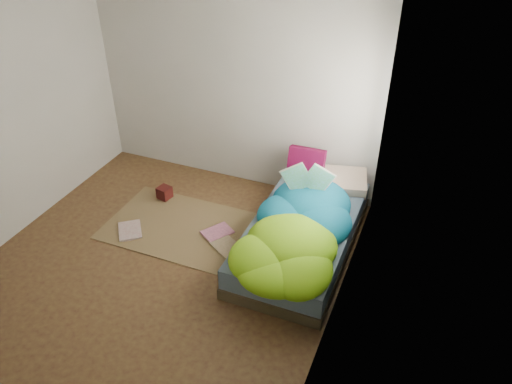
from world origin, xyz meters
TOP-DOWN VIEW (x-y plane):
  - ground at (0.00, 0.00)m, footprint 3.50×3.50m
  - room_walls at (0.01, 0.01)m, footprint 3.54×3.54m
  - bed at (1.22, 0.72)m, footprint 1.00×2.00m
  - duvet at (1.22, 0.50)m, footprint 0.96×1.84m
  - rug at (-0.15, 0.55)m, footprint 1.60×1.10m
  - pillow_floral at (1.38, 1.50)m, footprint 0.70×0.53m
  - pillow_magenta at (1.00, 1.47)m, footprint 0.41×0.14m
  - open_book at (1.17, 0.96)m, footprint 0.45×0.20m
  - wooden_box at (-0.59, 0.98)m, footprint 0.17×0.17m
  - floor_book_a at (-0.70, 0.19)m, footprint 0.39×0.41m
  - floor_book_b at (0.20, 0.65)m, footprint 0.37×0.39m
  - floor_book_c at (0.43, 0.31)m, footprint 0.41×0.37m

SIDE VIEW (x-z plane):
  - ground at x=0.00m, z-range 0.00..0.00m
  - rug at x=-0.15m, z-range 0.00..0.01m
  - floor_book_c at x=0.43m, z-range 0.01..0.04m
  - floor_book_a at x=-0.70m, z-range 0.01..0.04m
  - floor_book_b at x=0.20m, z-range 0.01..0.04m
  - wooden_box at x=-0.59m, z-range 0.01..0.16m
  - bed at x=1.22m, z-range 0.00..0.34m
  - pillow_floral at x=1.38m, z-range 0.34..0.48m
  - duvet at x=1.22m, z-range 0.34..0.68m
  - pillow_magenta at x=1.00m, z-range 0.34..0.75m
  - open_book at x=1.17m, z-range 0.68..0.95m
  - room_walls at x=0.01m, z-range 0.32..2.94m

